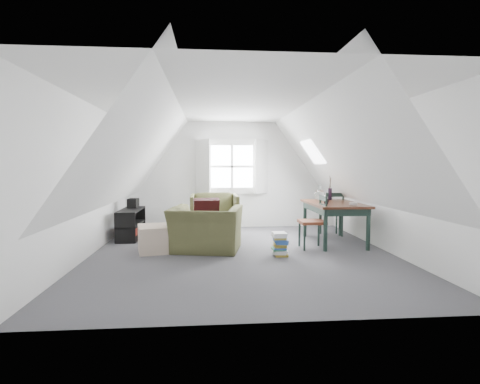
{
  "coord_description": "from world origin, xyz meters",
  "views": [
    {
      "loc": [
        -0.55,
        -6.14,
        1.48
      ],
      "look_at": [
        0.01,
        0.6,
        1.0
      ],
      "focal_mm": 28.0,
      "sensor_mm": 36.0,
      "label": 1
    }
  ],
  "objects": [
    {
      "name": "media_shelf",
      "position": [
        -2.13,
        1.53,
        0.27
      ],
      "size": [
        0.38,
        1.15,
        0.59
      ],
      "rotation": [
        0.0,
        0.0,
        0.03
      ],
      "color": "black",
      "rests_on": "floor"
    },
    {
      "name": "wall_front",
      "position": [
        0.0,
        -2.75,
        1.25
      ],
      "size": [
        5.0,
        0.0,
        5.0
      ],
      "primitive_type": "plane",
      "rotation": [
        -1.57,
        0.0,
        0.0
      ],
      "color": "silver",
      "rests_on": "ground"
    },
    {
      "name": "ottoman",
      "position": [
        -1.42,
        0.34,
        0.22
      ],
      "size": [
        0.8,
        0.8,
        0.44
      ],
      "primitive_type": "cube",
      "rotation": [
        0.0,
        0.0,
        0.22
      ],
      "color": "#BAA38D",
      "rests_on": "floor"
    },
    {
      "name": "throw_pillow",
      "position": [
        -0.6,
        0.44,
        0.68
      ],
      "size": [
        0.49,
        0.33,
        0.47
      ],
      "primitive_type": "cube",
      "rotation": [
        0.31,
        0.0,
        0.17
      ],
      "color": "#350E12",
      "rests_on": "armchair_near"
    },
    {
      "name": "magazine_stack",
      "position": [
        0.61,
        -0.16,
        0.19
      ],
      "size": [
        0.28,
        0.34,
        0.38
      ],
      "rotation": [
        0.0,
        0.0,
        0.24
      ],
      "color": "#B29933",
      "rests_on": "floor"
    },
    {
      "name": "demijohn",
      "position": [
        1.68,
        1.22,
        0.9
      ],
      "size": [
        0.22,
        0.22,
        0.31
      ],
      "rotation": [
        0.0,
        0.0,
        0.2
      ],
      "color": "silver",
      "rests_on": "dining_table"
    },
    {
      "name": "dining_chair_far",
      "position": [
        2.03,
        1.48,
        0.48
      ],
      "size": [
        0.43,
        0.43,
        0.92
      ],
      "rotation": [
        0.0,
        0.0,
        3.36
      ],
      "color": "maroon",
      "rests_on": "floor"
    },
    {
      "name": "armchair_near",
      "position": [
        -0.6,
        0.29,
        0.0
      ],
      "size": [
        1.36,
        1.24,
        0.76
      ],
      "primitive_type": "imported",
      "rotation": [
        0.0,
        0.0,
        2.94
      ],
      "color": "#494B2A",
      "rests_on": "floor"
    },
    {
      "name": "floor",
      "position": [
        0.0,
        0.0,
        0.0
      ],
      "size": [
        5.5,
        5.5,
        0.0
      ],
      "primitive_type": "plane",
      "color": "#47464A",
      "rests_on": "ground"
    },
    {
      "name": "electronics_box",
      "position": [
        -2.13,
        1.82,
        0.68
      ],
      "size": [
        0.21,
        0.28,
        0.21
      ],
      "primitive_type": "cube",
      "rotation": [
        0.0,
        0.0,
        -0.08
      ],
      "color": "black",
      "rests_on": "media_shelf"
    },
    {
      "name": "dormer_window",
      "position": [
        0.0,
        2.68,
        1.45
      ],
      "size": [
        1.71,
        0.35,
        1.3
      ],
      "color": "white",
      "rests_on": "wall_back"
    },
    {
      "name": "dining_chair_near",
      "position": [
        1.32,
        0.33,
        0.49
      ],
      "size": [
        0.44,
        0.44,
        0.94
      ],
      "rotation": [
        0.0,
        0.0,
        -1.94
      ],
      "color": "maroon",
      "rests_on": "floor"
    },
    {
      "name": "wall_right",
      "position": [
        2.5,
        0.0,
        1.25
      ],
      "size": [
        0.0,
        5.5,
        5.5
      ],
      "primitive_type": "plane",
      "rotation": [
        1.57,
        0.0,
        -1.57
      ],
      "color": "silver",
      "rests_on": "ground"
    },
    {
      "name": "wall_left",
      "position": [
        -2.5,
        0.0,
        1.25
      ],
      "size": [
        0.0,
        5.5,
        5.5
      ],
      "primitive_type": "plane",
      "rotation": [
        1.57,
        0.0,
        1.57
      ],
      "color": "silver",
      "rests_on": "ground"
    },
    {
      "name": "slope_left",
      "position": [
        -1.55,
        0.0,
        1.78
      ],
      "size": [
        3.19,
        5.5,
        4.48
      ],
      "primitive_type": "plane",
      "rotation": [
        0.0,
        2.19,
        0.0
      ],
      "color": "white",
      "rests_on": "wall_left"
    },
    {
      "name": "wall_back",
      "position": [
        0.0,
        2.75,
        1.25
      ],
      "size": [
        5.0,
        0.0,
        5.0
      ],
      "primitive_type": "plane",
      "rotation": [
        1.57,
        0.0,
        0.0
      ],
      "color": "silver",
      "rests_on": "ground"
    },
    {
      "name": "cup",
      "position": [
        1.58,
        0.47,
        0.77
      ],
      "size": [
        0.12,
        0.12,
        0.1
      ],
      "primitive_type": "imported",
      "rotation": [
        0.0,
        0.0,
        0.15
      ],
      "color": "black",
      "rests_on": "dining_table"
    },
    {
      "name": "armchair_far",
      "position": [
        -0.44,
        1.54,
        0.0
      ],
      "size": [
        0.98,
        1.0,
        0.9
      ],
      "primitive_type": "imported",
      "rotation": [
        0.0,
        0.0,
        0.01
      ],
      "color": "#494B2A",
      "rests_on": "floor"
    },
    {
      "name": "skylight",
      "position": [
        1.55,
        1.3,
        1.75
      ],
      "size": [
        0.35,
        0.75,
        0.47
      ],
      "primitive_type": "cube",
      "rotation": [
        0.0,
        0.95,
        0.0
      ],
      "color": "white",
      "rests_on": "slope_right"
    },
    {
      "name": "paper_box",
      "position": [
        2.03,
        0.32,
        0.79
      ],
      "size": [
        0.16,
        0.13,
        0.04
      ],
      "primitive_type": "cube",
      "rotation": [
        0.0,
        0.0,
        -0.35
      ],
      "color": "white",
      "rests_on": "dining_table"
    },
    {
      "name": "dining_table",
      "position": [
        1.83,
        0.77,
        0.67
      ],
      "size": [
        0.93,
        1.54,
        0.77
      ],
      "rotation": [
        0.0,
        0.0,
        -0.0
      ],
      "color": "#34190E",
      "rests_on": "floor"
    },
    {
      "name": "vase_twigs",
      "position": [
        1.93,
        1.32,
        0.91
      ],
      "size": [
        0.08,
        0.09,
        0.6
      ],
      "rotation": [
        0.0,
        0.0,
        0.36
      ],
      "color": "black",
      "rests_on": "dining_table"
    },
    {
      "name": "ceiling",
      "position": [
        0.0,
        0.0,
        2.5
      ],
      "size": [
        5.5,
        5.5,
        0.0
      ],
      "primitive_type": "plane",
      "rotation": [
        3.14,
        0.0,
        0.0
      ],
      "color": "white",
      "rests_on": "wall_back"
    },
    {
      "name": "slope_right",
      "position": [
        1.55,
        0.0,
        1.78
      ],
      "size": [
        3.19,
        5.5,
        4.48
      ],
      "primitive_type": "plane",
      "rotation": [
        0.0,
        -2.19,
        0.0
      ],
      "color": "white",
      "rests_on": "wall_right"
    }
  ]
}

